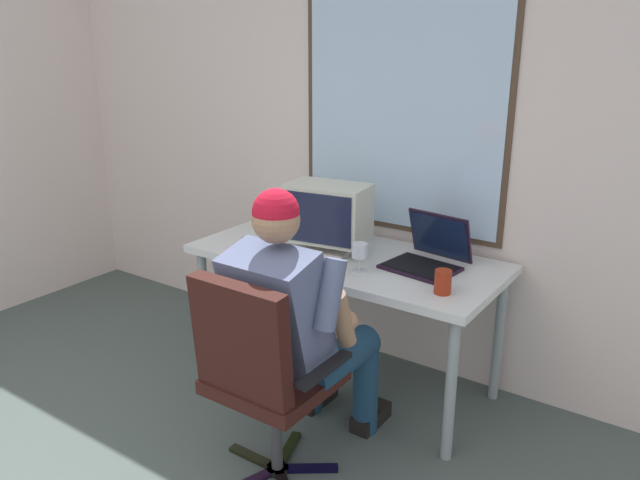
{
  "coord_description": "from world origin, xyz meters",
  "views": [
    {
      "loc": [
        1.78,
        -0.27,
        1.83
      ],
      "look_at": [
        0.27,
        1.92,
        0.95
      ],
      "focal_mm": 35.26,
      "sensor_mm": 36.0,
      "label": 1
    }
  ],
  "objects_px": {
    "crt_monitor": "(327,214)",
    "laptop": "(429,253)",
    "desk": "(345,267)",
    "person_seated": "(298,320)",
    "wine_glass": "(360,252)",
    "desk_speaker": "(293,216)",
    "coffee_mug": "(443,282)",
    "office_chair": "(260,368)",
    "cd_case": "(259,246)"
  },
  "relations": [
    {
      "from": "wine_glass",
      "to": "desk_speaker",
      "type": "xyz_separation_m",
      "value": [
        -0.64,
        0.32,
        0.0
      ]
    },
    {
      "from": "office_chair",
      "to": "cd_case",
      "type": "relative_size",
      "value": 6.21
    },
    {
      "from": "laptop",
      "to": "cd_case",
      "type": "xyz_separation_m",
      "value": [
        -0.87,
        -0.26,
        -0.06
      ]
    },
    {
      "from": "desk",
      "to": "laptop",
      "type": "xyz_separation_m",
      "value": [
        0.42,
        0.1,
        0.13
      ]
    },
    {
      "from": "office_chair",
      "to": "laptop",
      "type": "bearing_deg",
      "value": 75.84
    },
    {
      "from": "office_chair",
      "to": "laptop",
      "type": "distance_m",
      "value": 1.06
    },
    {
      "from": "laptop",
      "to": "office_chair",
      "type": "bearing_deg",
      "value": -104.16
    },
    {
      "from": "crt_monitor",
      "to": "cd_case",
      "type": "bearing_deg",
      "value": -156.74
    },
    {
      "from": "desk",
      "to": "laptop",
      "type": "bearing_deg",
      "value": 13.28
    },
    {
      "from": "desk",
      "to": "wine_glass",
      "type": "xyz_separation_m",
      "value": [
        0.18,
        -0.16,
        0.16
      ]
    },
    {
      "from": "office_chair",
      "to": "desk_speaker",
      "type": "relative_size",
      "value": 4.91
    },
    {
      "from": "desk",
      "to": "wine_glass",
      "type": "height_order",
      "value": "wine_glass"
    },
    {
      "from": "desk",
      "to": "desk_speaker",
      "type": "relative_size",
      "value": 8.28
    },
    {
      "from": "crt_monitor",
      "to": "desk_speaker",
      "type": "distance_m",
      "value": 0.4
    },
    {
      "from": "desk",
      "to": "office_chair",
      "type": "xyz_separation_m",
      "value": [
        0.17,
        -0.9,
        -0.11
      ]
    },
    {
      "from": "office_chair",
      "to": "wine_glass",
      "type": "bearing_deg",
      "value": 88.92
    },
    {
      "from": "crt_monitor",
      "to": "laptop",
      "type": "xyz_separation_m",
      "value": [
        0.53,
        0.11,
        -0.14
      ]
    },
    {
      "from": "desk",
      "to": "person_seated",
      "type": "relative_size",
      "value": 1.27
    },
    {
      "from": "crt_monitor",
      "to": "desk_speaker",
      "type": "bearing_deg",
      "value": 154.41
    },
    {
      "from": "desk",
      "to": "person_seated",
      "type": "bearing_deg",
      "value": -75.15
    },
    {
      "from": "coffee_mug",
      "to": "crt_monitor",
      "type": "bearing_deg",
      "value": 166.39
    },
    {
      "from": "laptop",
      "to": "desk",
      "type": "bearing_deg",
      "value": -166.72
    },
    {
      "from": "laptop",
      "to": "desk_speaker",
      "type": "height_order",
      "value": "laptop"
    },
    {
      "from": "desk",
      "to": "wine_glass",
      "type": "bearing_deg",
      "value": -41.66
    },
    {
      "from": "desk_speaker",
      "to": "crt_monitor",
      "type": "bearing_deg",
      "value": -25.59
    },
    {
      "from": "crt_monitor",
      "to": "cd_case",
      "type": "relative_size",
      "value": 2.91
    },
    {
      "from": "coffee_mug",
      "to": "person_seated",
      "type": "bearing_deg",
      "value": -134.53
    },
    {
      "from": "office_chair",
      "to": "coffee_mug",
      "type": "bearing_deg",
      "value": 57.65
    },
    {
      "from": "person_seated",
      "to": "office_chair",
      "type": "bearing_deg",
      "value": -90.16
    },
    {
      "from": "person_seated",
      "to": "desk_speaker",
      "type": "distance_m",
      "value": 1.03
    },
    {
      "from": "desk",
      "to": "office_chair",
      "type": "relative_size",
      "value": 1.69
    },
    {
      "from": "laptop",
      "to": "wine_glass",
      "type": "height_order",
      "value": "laptop"
    },
    {
      "from": "crt_monitor",
      "to": "cd_case",
      "type": "distance_m",
      "value": 0.42
    },
    {
      "from": "desk_speaker",
      "to": "coffee_mug",
      "type": "relative_size",
      "value": 1.8
    },
    {
      "from": "crt_monitor",
      "to": "person_seated",
      "type": "bearing_deg",
      "value": -66.51
    },
    {
      "from": "cd_case",
      "to": "office_chair",
      "type": "bearing_deg",
      "value": -50.38
    },
    {
      "from": "desk",
      "to": "office_chair",
      "type": "bearing_deg",
      "value": -79.29
    },
    {
      "from": "desk",
      "to": "desk_speaker",
      "type": "xyz_separation_m",
      "value": [
        -0.45,
        0.16,
        0.16
      ]
    },
    {
      "from": "person_seated",
      "to": "crt_monitor",
      "type": "relative_size",
      "value": 2.83
    },
    {
      "from": "person_seated",
      "to": "crt_monitor",
      "type": "height_order",
      "value": "person_seated"
    },
    {
      "from": "person_seated",
      "to": "desk_speaker",
      "type": "relative_size",
      "value": 6.5
    },
    {
      "from": "desk_speaker",
      "to": "coffee_mug",
      "type": "distance_m",
      "value": 1.13
    },
    {
      "from": "laptop",
      "to": "desk_speaker",
      "type": "distance_m",
      "value": 0.88
    },
    {
      "from": "desk",
      "to": "wine_glass",
      "type": "distance_m",
      "value": 0.3
    },
    {
      "from": "crt_monitor",
      "to": "laptop",
      "type": "bearing_deg",
      "value": 11.71
    },
    {
      "from": "laptop",
      "to": "crt_monitor",
      "type": "bearing_deg",
      "value": -168.29
    },
    {
      "from": "crt_monitor",
      "to": "desk_speaker",
      "type": "height_order",
      "value": "crt_monitor"
    },
    {
      "from": "crt_monitor",
      "to": "desk_speaker",
      "type": "relative_size",
      "value": 2.3
    },
    {
      "from": "coffee_mug",
      "to": "office_chair",
      "type": "bearing_deg",
      "value": -122.35
    },
    {
      "from": "desk",
      "to": "desk_speaker",
      "type": "bearing_deg",
      "value": 160.95
    }
  ]
}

